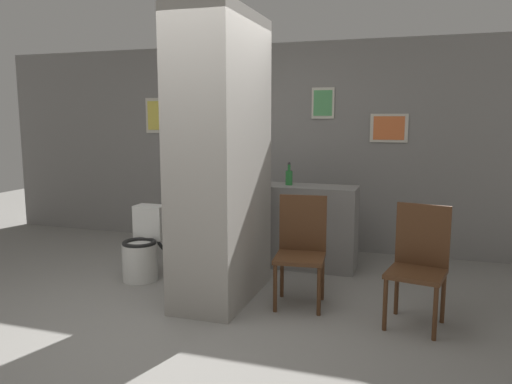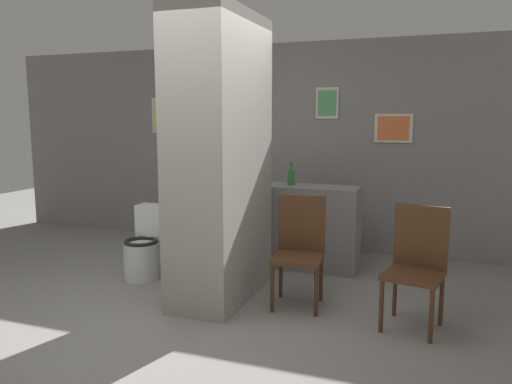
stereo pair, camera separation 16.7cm
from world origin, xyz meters
The scene contains 9 objects.
ground_plane centered at (0.00, 0.00, 0.00)m, with size 14.00×14.00×0.00m, color gray.
wall_back centered at (0.00, 2.63, 1.30)m, with size 8.00×0.09×2.60m.
pillar_center centered at (0.15, 0.61, 1.30)m, with size 0.62×1.21×2.60m.
counter_shelf centered at (0.66, 1.76, 0.46)m, with size 1.19×0.44×0.93m.
toilet centered at (-0.84, 0.84, 0.32)m, with size 0.36×0.52×0.75m.
chair_near_pillar centered at (0.88, 0.68, 0.53)m, with size 0.48×0.48×0.98m.
chair_by_doorway centered at (1.90, 0.53, 0.53)m, with size 0.51×0.51×0.98m.
bicycle centered at (-0.38, 1.64, 0.33)m, with size 1.58×0.42×0.68m.
bottle_tall centered at (0.49, 1.76, 1.02)m, with size 0.08×0.08×0.26m.
Camera 1 is at (1.86, -3.60, 1.68)m, focal length 35.00 mm.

